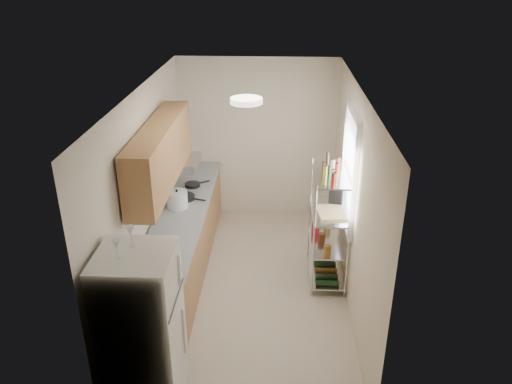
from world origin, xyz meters
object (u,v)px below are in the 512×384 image
rice_cooker (177,199)px  cutting_board (331,213)px  espresso_machine (336,192)px  refrigerator (142,330)px  frying_pan_large (185,197)px

rice_cooker → cutting_board: (2.01, -0.31, 0.01)m
espresso_machine → cutting_board: bearing=-94.0°
refrigerator → rice_cooker: 2.37m
rice_cooker → cutting_board: bearing=-8.9°
refrigerator → rice_cooker: size_ratio=5.86×
rice_cooker → espresso_machine: bearing=0.5°
cutting_board → espresso_machine: 0.37m
espresso_machine → rice_cooker: bearing=-168.6°
cutting_board → espresso_machine: size_ratio=1.48×
frying_pan_large → cutting_board: size_ratio=0.65×
frying_pan_large → cutting_board: cutting_board is taller
rice_cooker → espresso_machine: (2.10, 0.02, 0.15)m
rice_cooker → cutting_board: 2.03m
rice_cooker → frying_pan_large: 0.27m
refrigerator → cutting_board: bearing=47.3°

